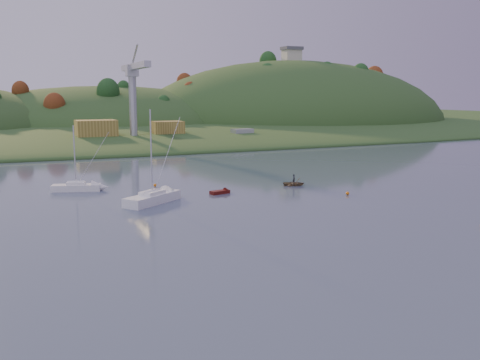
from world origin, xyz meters
name	(u,v)px	position (x,y,z in m)	size (l,w,h in m)	color
ground	(441,273)	(0.00, 0.00, 0.00)	(500.00, 500.00, 0.00)	#334054
far_shore	(77,125)	(0.00, 230.00, 0.00)	(620.00, 220.00, 1.50)	#24491D
shore_slope	(101,135)	(0.00, 165.00, 0.00)	(640.00, 150.00, 7.00)	#24491D
hill_center	(107,127)	(10.00, 210.00, 0.00)	(140.00, 120.00, 36.00)	#24491D
hill_right	(291,124)	(95.00, 195.00, 0.00)	(150.00, 130.00, 60.00)	#24491D
hilltop_house	(292,53)	(95.00, 195.00, 33.40)	(9.00, 7.00, 6.45)	beige
hillside_trees	(92,131)	(0.00, 185.00, 0.00)	(280.00, 50.00, 32.00)	#174119
wharf	(143,140)	(5.00, 122.00, 1.20)	(42.00, 16.00, 2.40)	slate
shed_west	(96,129)	(-8.00, 123.00, 4.80)	(11.00, 8.00, 4.80)	olive
shed_east	(167,128)	(13.00, 124.00, 4.40)	(9.00, 7.00, 4.00)	olive
dock_crane	(134,84)	(2.00, 118.39, 17.17)	(3.20, 28.00, 20.30)	#B7B7BC
sailboat_near	(152,197)	(-14.27, 37.30, 0.79)	(8.85, 7.52, 12.50)	white
sailboat_far	(76,187)	(-22.45, 50.98, 0.66)	(7.44, 4.07, 9.88)	white
canoe	(294,183)	(9.98, 41.84, 0.35)	(2.44, 3.42, 0.71)	olive
paddler	(294,181)	(9.98, 41.84, 0.79)	(0.58, 0.38, 1.58)	black
red_tender	(223,192)	(-2.80, 40.25, 0.24)	(3.62, 1.91, 1.17)	#4F100B
work_vessel	(242,137)	(35.00, 118.00, 1.40)	(15.86, 7.53, 3.92)	slate
buoy_1	(348,193)	(13.16, 31.71, 0.25)	(0.50, 0.50, 0.50)	orange
buoy_3	(155,185)	(-10.59, 49.75, 0.25)	(0.50, 0.50, 0.50)	orange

